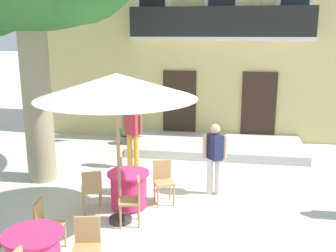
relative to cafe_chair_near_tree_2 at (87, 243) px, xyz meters
name	(u,v)px	position (x,y,z in m)	size (l,w,h in m)	color
ground_plane	(168,198)	(0.74, 2.95, -0.53)	(120.00, 120.00, 0.00)	beige
building_facade	(222,26)	(1.65, 9.94, 3.22)	(13.00, 5.09, 7.50)	#DBC67F
entrance_step_platform	(216,146)	(1.65, 6.76, -0.40)	(5.20, 2.39, 0.25)	silver
cafe_chair_near_tree_2	(87,243)	(0.00, 0.00, 0.00)	(0.47, 0.47, 0.91)	tan
cafe_chair_near_tree_3	(46,223)	(-0.89, 0.51, 0.00)	(0.45, 0.45, 0.91)	tan
cafe_table_middle	(129,189)	(0.01, 2.39, -0.14)	(0.86, 0.86, 0.76)	#E52D66
cafe_chair_middle_0	(133,198)	(0.28, 1.69, 0.00)	(0.49, 0.49, 0.91)	tan
cafe_chair_middle_1	(163,179)	(0.67, 2.75, 0.00)	(0.52, 0.52, 0.91)	tan
cafe_chair_middle_2	(126,171)	(-0.23, 3.11, 0.00)	(0.48, 0.48, 0.91)	tan
cafe_chair_middle_3	(92,188)	(-0.65, 2.02, 0.00)	(0.53, 0.53, 0.91)	tan
cafe_umbrella	(116,87)	(0.01, 1.74, 2.08)	(2.90, 2.90, 2.85)	#997A56
ground_planter_left	(125,134)	(-1.30, 6.99, -0.21)	(0.44, 0.44, 0.56)	slate
pedestrian_near_entrance	(133,133)	(-0.49, 4.78, 0.43)	(0.53, 0.33, 1.70)	gold
pedestrian_by_tree	(215,155)	(1.72, 3.35, 0.38)	(0.53, 0.40, 1.61)	silver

